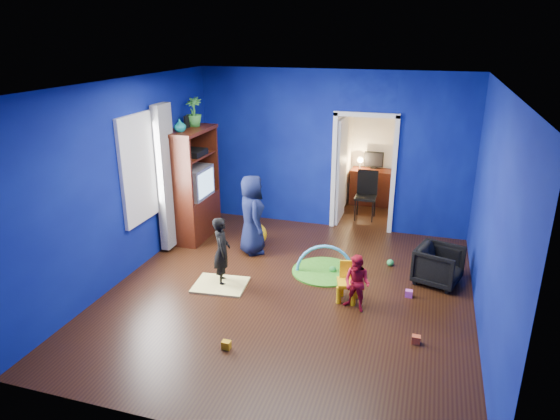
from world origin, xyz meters
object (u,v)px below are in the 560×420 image
(kid_chair, at_px, (348,284))
(child_black, at_px, (222,251))
(toddler_red, at_px, (357,283))
(hopper_ball, at_px, (255,235))
(study_desk, at_px, (372,187))
(child_navy, at_px, (252,215))
(crt_tv, at_px, (194,182))
(folding_chair, at_px, (366,197))
(vase, at_px, (180,125))
(armchair, at_px, (439,265))
(play_mat, at_px, (324,271))
(tv_armoire, at_px, (192,184))

(kid_chair, bearing_deg, child_black, 165.24)
(toddler_red, relative_size, hopper_ball, 1.87)
(study_desk, bearing_deg, child_navy, -116.97)
(child_black, relative_size, study_desk, 1.17)
(crt_tv, relative_size, folding_chair, 0.76)
(child_black, height_order, vase, vase)
(armchair, relative_size, play_mat, 0.63)
(vase, distance_m, hopper_ball, 2.21)
(child_black, xyz_separation_m, crt_tv, (-1.16, 1.51, 0.51))
(armchair, bearing_deg, crt_tv, 99.34)
(child_navy, height_order, play_mat, child_navy)
(hopper_ball, xyz_separation_m, folding_chair, (1.63, 1.89, 0.25))
(child_black, bearing_deg, toddler_red, -120.26)
(toddler_red, distance_m, study_desk, 4.45)
(kid_chair, distance_m, play_mat, 0.92)
(child_navy, bearing_deg, play_mat, -137.56)
(play_mat, bearing_deg, tv_armoire, 163.87)
(vase, bearing_deg, kid_chair, -21.31)
(child_black, height_order, hopper_ball, child_black)
(tv_armoire, xyz_separation_m, play_mat, (2.56, -0.74, -0.97))
(study_desk, bearing_deg, kid_chair, -87.04)
(hopper_ball, distance_m, folding_chair, 2.51)
(folding_chair, bearing_deg, study_desk, 90.00)
(child_black, bearing_deg, study_desk, -46.16)
(armchair, xyz_separation_m, child_black, (-3.03, -0.93, 0.23))
(crt_tv, xyz_separation_m, play_mat, (2.52, -0.74, -1.01))
(child_navy, relative_size, study_desk, 1.52)
(child_black, bearing_deg, play_mat, -85.67)
(crt_tv, bearing_deg, armchair, -7.99)
(kid_chair, bearing_deg, crt_tv, 138.02)
(kid_chair, bearing_deg, vase, 143.06)
(crt_tv, bearing_deg, toddler_red, -28.16)
(vase, xyz_separation_m, play_mat, (2.56, -0.44, -2.05))
(armchair, height_order, vase, vase)
(toddler_red, bearing_deg, child_navy, 166.47)
(toddler_red, height_order, kid_chair, toddler_red)
(child_navy, bearing_deg, vase, 56.29)
(vase, bearing_deg, folding_chair, 36.53)
(child_black, relative_size, hopper_ball, 2.46)
(vase, bearing_deg, child_black, -45.40)
(child_navy, bearing_deg, tv_armoire, 42.86)
(armchair, xyz_separation_m, hopper_ball, (-3.03, 0.48, -0.07))
(play_mat, bearing_deg, toddler_red, -56.24)
(hopper_ball, bearing_deg, crt_tv, 174.84)
(tv_armoire, bearing_deg, folding_chair, 32.39)
(armchair, distance_m, crt_tv, 4.29)
(child_navy, height_order, tv_armoire, tv_armoire)
(child_navy, xyz_separation_m, vase, (-1.24, 0.05, 1.40))
(hopper_ball, xyz_separation_m, play_mat, (1.37, -0.64, -0.20))
(armchair, relative_size, tv_armoire, 0.32)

